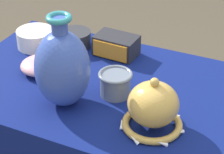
{
  "coord_description": "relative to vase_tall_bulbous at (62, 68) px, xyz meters",
  "views": [
    {
      "loc": [
        0.47,
        -1.14,
        1.54
      ],
      "look_at": [
        -0.01,
        -0.11,
        0.83
      ],
      "focal_mm": 70.0,
      "sensor_mm": 36.0,
      "label": 1
    }
  ],
  "objects": [
    {
      "name": "pot_squat_ivory",
      "position": [
        -0.3,
        0.29,
        -0.1
      ],
      "size": [
        0.15,
        0.15,
        0.07
      ],
      "primitive_type": "cylinder",
      "color": "white",
      "rests_on": "display_table"
    },
    {
      "name": "bowl_shallow_rose",
      "position": [
        -0.18,
        0.13,
        -0.11
      ],
      "size": [
        0.15,
        0.15,
        0.05
      ],
      "primitive_type": "ellipsoid",
      "color": "#D19399",
      "rests_on": "display_table"
    },
    {
      "name": "display_table",
      "position": [
        0.16,
        0.13,
        -0.21
      ],
      "size": [
        1.22,
        0.67,
        0.72
      ],
      "color": "olive",
      "rests_on": "ground_plane"
    },
    {
      "name": "pot_squat_charcoal",
      "position": [
        -0.16,
        0.35,
        -0.1
      ],
      "size": [
        0.13,
        0.13,
        0.07
      ],
      "primitive_type": "cylinder",
      "color": "#2D2D33",
      "rests_on": "display_table"
    },
    {
      "name": "vase_tall_bulbous",
      "position": [
        0.0,
        0.0,
        0.0
      ],
      "size": [
        0.18,
        0.18,
        0.31
      ],
      "color": "#3851A8",
      "rests_on": "display_table"
    },
    {
      "name": "cup_wide_slate",
      "position": [
        0.13,
        0.11,
        -0.09
      ],
      "size": [
        0.11,
        0.11,
        0.08
      ],
      "color": "slate",
      "rests_on": "display_table"
    },
    {
      "name": "mosaic_tile_box",
      "position": [
        0.02,
        0.36,
        -0.09
      ],
      "size": [
        0.17,
        0.11,
        0.08
      ],
      "rotation": [
        0.0,
        0.0,
        -0.05
      ],
      "color": "#232328",
      "rests_on": "display_table"
    },
    {
      "name": "vase_dome_bell",
      "position": [
        0.3,
        0.0,
        -0.06
      ],
      "size": [
        0.19,
        0.2,
        0.18
      ],
      "color": "gold",
      "rests_on": "display_table"
    }
  ]
}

